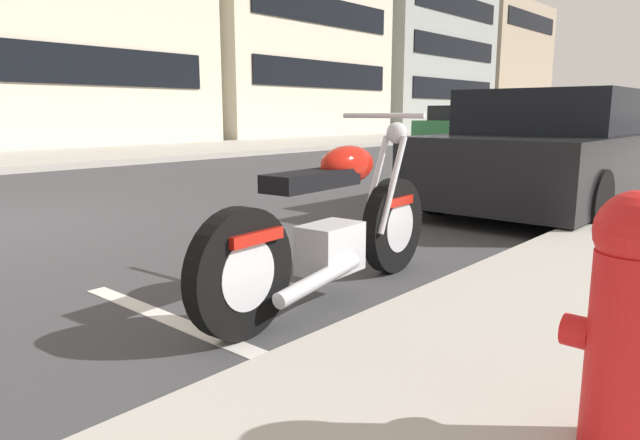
% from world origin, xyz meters
% --- Properties ---
extents(sidewalk_far_curb, '(120.00, 5.00, 0.14)m').
position_xyz_m(sidewalk_far_curb, '(12.00, 7.31, 0.07)').
color(sidewalk_far_curb, '#ADA89E').
rests_on(sidewalk_far_curb, ground).
extents(parking_stall_stripe, '(0.12, 2.20, 0.01)m').
position_xyz_m(parking_stall_stripe, '(0.00, -4.21, 0.00)').
color(parking_stall_stripe, silver).
rests_on(parking_stall_stripe, ground).
extents(parked_motorcycle, '(2.23, 0.62, 1.14)m').
position_xyz_m(parked_motorcycle, '(0.90, -4.39, 0.44)').
color(parked_motorcycle, black).
rests_on(parked_motorcycle, ground).
extents(parked_car_far_down_curb, '(4.42, 1.92, 1.39)m').
position_xyz_m(parked_car_far_down_curb, '(5.47, -4.15, 0.67)').
color(parked_car_far_down_curb, black).
rests_on(parked_car_far_down_curb, ground).
extents(car_opposite_curb, '(4.23, 1.99, 1.40)m').
position_xyz_m(car_opposite_curb, '(18.67, 4.20, 0.65)').
color(car_opposite_curb, '#236638').
rests_on(car_opposite_curb, ground).
extents(fire_hydrant, '(0.24, 0.36, 0.79)m').
position_xyz_m(fire_hydrant, '(0.05, -6.22, 0.56)').
color(fire_hydrant, red).
rests_on(fire_hydrant, sidewalk_near_curb).
extents(townhouse_mid_block, '(9.82, 8.49, 12.35)m').
position_xyz_m(townhouse_mid_block, '(17.05, 13.82, 6.17)').
color(townhouse_mid_block, beige).
rests_on(townhouse_mid_block, ground).
extents(townhouse_behind_pole, '(10.52, 8.57, 11.03)m').
position_xyz_m(townhouse_behind_pole, '(28.33, 13.86, 5.52)').
color(townhouse_behind_pole, '#939993').
rests_on(townhouse_behind_pole, ground).
extents(townhouse_corner_block, '(9.36, 11.51, 8.71)m').
position_xyz_m(townhouse_corner_block, '(38.86, 15.33, 4.36)').
color(townhouse_corner_block, tan).
rests_on(townhouse_corner_block, ground).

